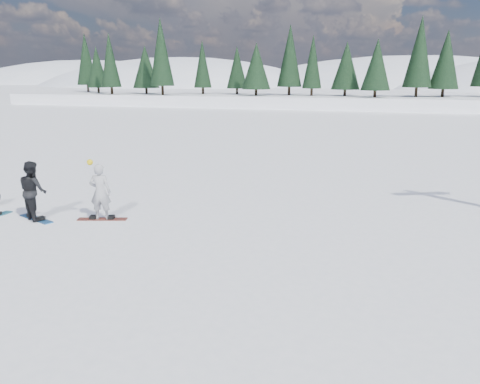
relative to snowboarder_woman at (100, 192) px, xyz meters
name	(u,v)px	position (x,y,z in m)	size (l,w,h in m)	color
ground	(71,226)	(-0.53, -0.81, -0.89)	(420.00, 420.00, 0.00)	white
alpine_backdrop	(327,119)	(-12.26, 188.36, -14.86)	(412.50, 227.00, 53.20)	white
snowboarder_woman	(100,192)	(0.00, 0.00, 0.00)	(0.73, 0.57, 1.90)	#AAABB0
snowboarder_man	(33,191)	(-1.99, -0.53, 0.03)	(0.89, 0.69, 1.82)	black
snowboard_woman	(102,219)	(0.00, 0.00, -0.87)	(1.50, 0.28, 0.03)	maroon
snowboard_man	(36,219)	(-1.99, -0.53, -0.87)	(1.50, 0.28, 0.03)	#1D5CA0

